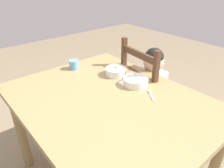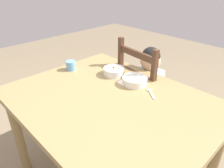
{
  "view_description": "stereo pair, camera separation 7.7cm",
  "coord_description": "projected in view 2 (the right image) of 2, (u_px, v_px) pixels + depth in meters",
  "views": [
    {
      "loc": [
        0.89,
        -0.73,
        1.5
      ],
      "look_at": [
        -0.06,
        0.08,
        0.83
      ],
      "focal_mm": 34.04,
      "sensor_mm": 36.0,
      "label": 1
    },
    {
      "loc": [
        0.84,
        -0.78,
        1.5
      ],
      "look_at": [
        -0.06,
        0.08,
        0.83
      ],
      "focal_mm": 34.04,
      "sensor_mm": 36.0,
      "label": 2
    }
  ],
  "objects": [
    {
      "name": "child_figure",
      "position": [
        146.0,
        84.0,
        1.84
      ],
      "size": [
        0.32,
        0.31,
        0.95
      ],
      "color": "silver",
      "rests_on": "ground"
    },
    {
      "name": "dining_chair",
      "position": [
        145.0,
        99.0,
        1.92
      ],
      "size": [
        0.47,
        0.47,
        1.02
      ],
      "color": "#4A2F1F",
      "rests_on": "ground"
    },
    {
      "name": "paper_napkin",
      "position": [
        128.0,
        83.0,
        1.53
      ],
      "size": [
        0.13,
        0.12,
        0.0
      ],
      "primitive_type": "cube",
      "rotation": [
        0.0,
        0.0,
        -0.09
      ],
      "color": "white",
      "rests_on": "dining_table"
    },
    {
      "name": "drinking_cup",
      "position": [
        71.0,
        65.0,
        1.72
      ],
      "size": [
        0.08,
        0.08,
        0.07
      ],
      "primitive_type": "cylinder",
      "color": "#659ED2",
      "rests_on": "dining_table"
    },
    {
      "name": "spoon",
      "position": [
        150.0,
        92.0,
        1.42
      ],
      "size": [
        0.12,
        0.1,
        0.01
      ],
      "color": "silver",
      "rests_on": "dining_table"
    },
    {
      "name": "bowl_of_carrots",
      "position": [
        114.0,
        71.0,
        1.64
      ],
      "size": [
        0.16,
        0.16,
        0.06
      ],
      "color": "white",
      "rests_on": "dining_table"
    },
    {
      "name": "bowl_of_peas",
      "position": [
        135.0,
        80.0,
        1.51
      ],
      "size": [
        0.18,
        0.18,
        0.05
      ],
      "color": "white",
      "rests_on": "dining_table"
    },
    {
      "name": "dining_table",
      "position": [
        110.0,
        111.0,
        1.4
      ],
      "size": [
        1.31,
        1.02,
        0.78
      ],
      "color": "#937C4E",
      "rests_on": "ground"
    }
  ]
}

